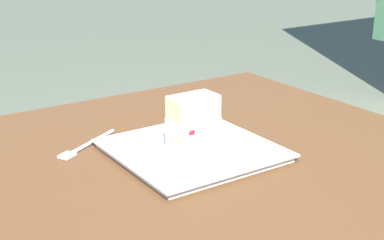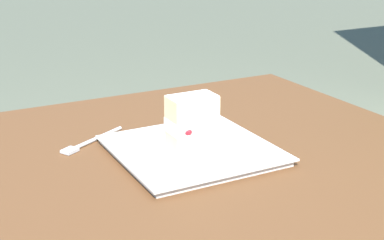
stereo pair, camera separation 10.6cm
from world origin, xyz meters
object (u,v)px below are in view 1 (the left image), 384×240
Objects in this scene: dessert_plate at (192,150)px; dessert_fork at (85,146)px; cake_slice at (193,124)px; patio_table at (149,218)px.

dessert_plate reaches higher than dessert_fork.
cake_slice is at bearing -48.52° from dessert_fork.
patio_table is 0.20m from cake_slice.
patio_table is 4.19× the size of dessert_plate.
dessert_fork is (-0.16, 0.15, -0.00)m from dessert_plate.
patio_table is 0.20m from dessert_fork.
cake_slice is at bearing -117.54° from dessert_plate.
dessert_plate is 0.07m from cake_slice.
cake_slice is at bearing -5.51° from patio_table.
dessert_fork is at bearing 136.66° from dessert_plate.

